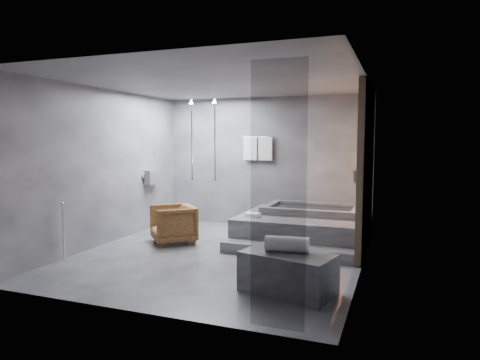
% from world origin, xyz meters
% --- Properties ---
extents(room, '(5.00, 5.04, 2.82)m').
position_xyz_m(room, '(0.40, 0.24, 1.73)').
color(room, '#323235').
rests_on(room, ground).
extents(tub_deck, '(2.20, 2.00, 0.50)m').
position_xyz_m(tub_deck, '(1.05, 1.45, 0.25)').
color(tub_deck, '#38383B').
rests_on(tub_deck, ground).
extents(tub_step, '(2.20, 0.36, 0.18)m').
position_xyz_m(tub_step, '(1.05, 0.27, 0.09)').
color(tub_step, '#38383B').
rests_on(tub_step, ground).
extents(concrete_bench, '(1.24, 0.87, 0.50)m').
position_xyz_m(concrete_bench, '(1.47, -1.33, 0.25)').
color(concrete_bench, '#2D2D2F').
rests_on(concrete_bench, ground).
extents(driftwood_chair, '(1.06, 1.06, 0.69)m').
position_xyz_m(driftwood_chair, '(-1.14, 0.45, 0.35)').
color(driftwood_chair, '#3F250F').
rests_on(driftwood_chair, ground).
extents(rolled_towel, '(0.56, 0.26, 0.19)m').
position_xyz_m(rolled_towel, '(1.45, -1.28, 0.60)').
color(rolled_towel, white).
rests_on(rolled_towel, concrete_bench).
extents(deck_towel, '(0.28, 0.22, 0.07)m').
position_xyz_m(deck_towel, '(0.26, 0.87, 0.53)').
color(deck_towel, silver).
rests_on(deck_towel, tub_deck).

